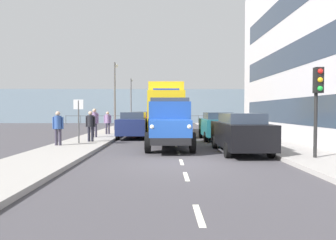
% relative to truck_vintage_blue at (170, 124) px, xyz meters
% --- Properties ---
extents(ground_plane, '(80.00, 80.00, 0.00)m').
position_rel_truck_vintage_blue_xyz_m(ground_plane, '(-0.36, -6.15, -1.18)').
color(ground_plane, '#423F44').
extents(sidewalk_left, '(2.67, 39.55, 0.15)m').
position_rel_truck_vintage_blue_xyz_m(sidewalk_left, '(-5.32, -6.15, -1.10)').
color(sidewalk_left, '#9E9993').
rests_on(sidewalk_left, ground_plane).
extents(sidewalk_right, '(2.67, 39.55, 0.15)m').
position_rel_truck_vintage_blue_xyz_m(sidewalk_right, '(4.60, -6.15, -1.10)').
color(sidewalk_right, '#9E9993').
rests_on(sidewalk_right, ground_plane).
extents(road_centreline_markings, '(0.12, 34.45, 0.01)m').
position_rel_truck_vintage_blue_xyz_m(road_centreline_markings, '(-0.36, -5.18, -1.17)').
color(road_centreline_markings, silver).
rests_on(road_centreline_markings, ground_plane).
extents(sea_horizon, '(80.00, 0.80, 5.00)m').
position_rel_truck_vintage_blue_xyz_m(sea_horizon, '(-0.36, -28.93, 1.32)').
color(sea_horizon, gray).
rests_on(sea_horizon, ground_plane).
extents(seawall_railing, '(28.08, 0.08, 1.20)m').
position_rel_truck_vintage_blue_xyz_m(seawall_railing, '(-0.36, -25.33, -0.26)').
color(seawall_railing, '#4C5156').
rests_on(seawall_railing, ground_plane).
extents(truck_vintage_blue, '(2.17, 5.64, 2.43)m').
position_rel_truck_vintage_blue_xyz_m(truck_vintage_blue, '(0.00, 0.00, 0.00)').
color(truck_vintage_blue, black).
rests_on(truck_vintage_blue, ground_plane).
extents(lorry_cargo_yellow, '(2.58, 8.20, 3.87)m').
position_rel_truck_vintage_blue_xyz_m(lorry_cargo_yellow, '(0.13, -8.32, 0.90)').
color(lorry_cargo_yellow, gold).
rests_on(lorry_cargo_yellow, ground_plane).
extents(car_black_kerbside_near, '(1.88, 4.56, 1.72)m').
position_rel_truck_vintage_blue_xyz_m(car_black_kerbside_near, '(-3.03, 1.26, -0.28)').
color(car_black_kerbside_near, black).
rests_on(car_black_kerbside_near, ground_plane).
extents(car_teal_kerbside_1, '(1.90, 3.91, 1.72)m').
position_rel_truck_vintage_blue_xyz_m(car_teal_kerbside_1, '(-3.03, -4.27, -0.28)').
color(car_teal_kerbside_1, '#1E6670').
rests_on(car_teal_kerbside_1, ground_plane).
extents(car_navy_oppositeside_0, '(1.89, 4.29, 1.72)m').
position_rel_truck_vintage_blue_xyz_m(car_navy_oppositeside_0, '(2.31, -5.52, -0.28)').
color(car_navy_oppositeside_0, navy).
rests_on(car_navy_oppositeside_0, ground_plane).
extents(car_red_oppositeside_1, '(1.82, 4.25, 1.72)m').
position_rel_truck_vintage_blue_xyz_m(car_red_oppositeside_1, '(2.31, -11.37, -0.28)').
color(car_red_oppositeside_1, '#B21E1E').
rests_on(car_red_oppositeside_1, ground_plane).
extents(car_white_oppositeside_2, '(1.98, 4.50, 1.72)m').
position_rel_truck_vintage_blue_xyz_m(car_white_oppositeside_2, '(2.31, -17.16, -0.28)').
color(car_white_oppositeside_2, white).
rests_on(car_white_oppositeside_2, ground_plane).
extents(pedestrian_by_lamp, '(0.53, 0.34, 1.65)m').
position_rel_truck_vintage_blue_xyz_m(pedestrian_by_lamp, '(5.40, -0.24, -0.06)').
color(pedestrian_by_lamp, '#383342').
rests_on(pedestrian_by_lamp, sidewalk_right).
extents(pedestrian_couple_b, '(0.53, 0.34, 1.65)m').
position_rel_truck_vintage_blue_xyz_m(pedestrian_couple_b, '(4.27, -1.96, -0.06)').
color(pedestrian_couple_b, black).
rests_on(pedestrian_couple_b, sidewalk_right).
extents(pedestrian_in_dark_coat, '(0.53, 0.34, 1.81)m').
position_rel_truck_vintage_blue_xyz_m(pedestrian_in_dark_coat, '(4.67, -4.47, 0.04)').
color(pedestrian_in_dark_coat, '#383342').
rests_on(pedestrian_in_dark_coat, sidewalk_right).
extents(pedestrian_strolling, '(0.53, 0.34, 1.61)m').
position_rel_truck_vintage_blue_xyz_m(pedestrian_strolling, '(4.32, -6.88, -0.08)').
color(pedestrian_strolling, '#383342').
rests_on(pedestrian_strolling, sidewalk_right).
extents(traffic_light_near, '(0.28, 0.41, 3.20)m').
position_rel_truck_vintage_blue_xyz_m(traffic_light_near, '(-5.16, 3.59, 1.29)').
color(traffic_light_near, black).
rests_on(traffic_light_near, sidewalk_left).
extents(lamp_post_promenade, '(0.32, 1.14, 5.88)m').
position_rel_truck_vintage_blue_xyz_m(lamp_post_promenade, '(4.59, -11.59, 2.51)').
color(lamp_post_promenade, '#59595B').
rests_on(lamp_post_promenade, sidewalk_right).
extents(lamp_post_far, '(0.32, 1.14, 5.67)m').
position_rel_truck_vintage_blue_xyz_m(lamp_post_far, '(4.41, -22.06, 2.41)').
color(lamp_post_far, '#59595B').
rests_on(lamp_post_far, sidewalk_right).
extents(street_sign, '(0.50, 0.07, 2.25)m').
position_rel_truck_vintage_blue_xyz_m(street_sign, '(4.67, -1.12, 0.50)').
color(street_sign, '#4C4C4C').
rests_on(street_sign, sidewalk_right).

